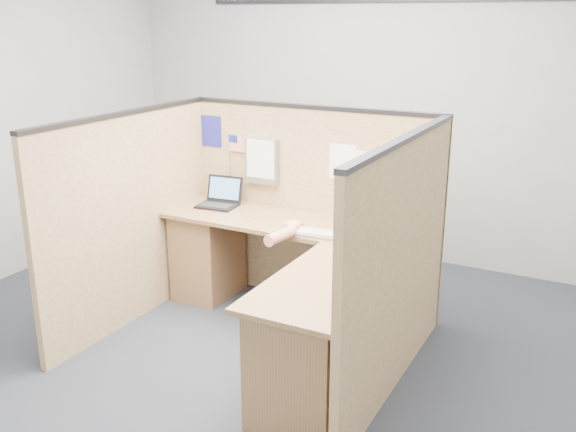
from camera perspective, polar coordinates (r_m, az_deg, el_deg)
The scene contains 13 objects.
floor at distance 4.39m, azimuth -3.86°, elevation -11.99°, with size 5.00×5.00×0.00m, color #21262F.
wall_back at distance 5.90m, azimuth 7.56°, elevation 9.92°, with size 5.00×5.00×0.00m, color #949799.
cubicle_partitions at distance 4.42m, azimuth -1.16°, elevation -0.87°, with size 2.06×1.83×1.53m.
l_desk at distance 4.36m, azimuth 0.09°, elevation -6.43°, with size 1.95×1.75×0.73m.
laptop at distance 5.05m, azimuth -5.97°, elevation 1.55°, with size 0.32×0.31×0.21m.
keyboard at distance 4.32m, azimuth 3.16°, elevation -1.64°, with size 0.49×0.21×0.03m.
mouse at distance 4.41m, azimuth 0.52°, elevation -1.09°, with size 0.12×0.07×0.05m, color silver.
hand_forearm at distance 4.27m, azimuth -0.27°, elevation -1.46°, with size 0.12×0.42×0.09m.
blue_poster at distance 5.20m, azimuth -6.82°, elevation 7.50°, with size 0.18×0.00×0.25m, color navy.
american_flag at distance 5.07m, azimuth -4.53°, elevation 6.31°, with size 0.20×0.01×0.35m.
file_holder at distance 4.96m, azimuth -2.33°, elevation 4.90°, with size 0.28×0.05×0.35m.
paper_left at distance 4.65m, azimuth 5.94°, elevation 4.27°, with size 0.20×0.00×0.26m, color white.
paper_right at distance 4.68m, azimuth 4.89°, elevation 4.79°, with size 0.21×0.00×0.26m, color white.
Camera 1 is at (2.05, -3.24, 2.15)m, focal length 40.00 mm.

